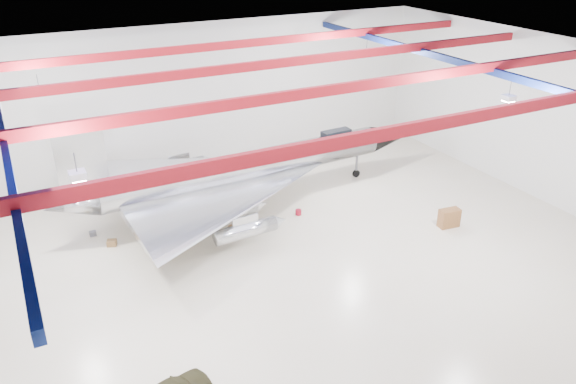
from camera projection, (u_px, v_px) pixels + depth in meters
floor at (271, 260)px, 31.94m from camera, size 40.00×40.00×0.00m
wall_back at (182, 100)px, 41.56m from camera, size 40.00×0.00×40.00m
wall_right at (536, 117)px, 37.89m from camera, size 0.00×30.00×30.00m
ceiling at (268, 68)px, 27.18m from camera, size 40.00×40.00×0.00m
ceiling_structure at (268, 81)px, 27.48m from camera, size 39.50×29.50×1.08m
jet_aircraft at (249, 170)px, 37.30m from camera, size 27.81×16.53×7.58m
desk at (449, 218)px, 35.23m from camera, size 1.37×0.80×1.20m
crate_ply at (112, 243)px, 33.28m from camera, size 0.66×0.60×0.38m
toolbox_red at (165, 201)px, 38.36m from camera, size 0.49×0.42×0.31m
engine_drum at (253, 217)px, 36.10m from camera, size 0.58×0.58×0.45m
crate_small at (93, 233)px, 34.40m from camera, size 0.40×0.33×0.28m
tool_chest at (298, 212)px, 36.85m from camera, size 0.48×0.48×0.35m
oil_barrel at (234, 228)px, 34.85m from camera, size 0.68×0.60×0.41m
spares_box at (261, 177)px, 42.05m from camera, size 0.48×0.48×0.35m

